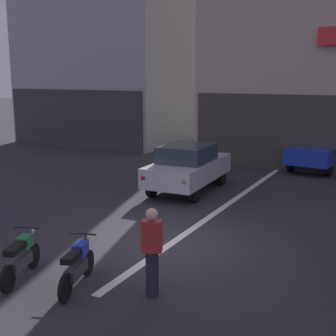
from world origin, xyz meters
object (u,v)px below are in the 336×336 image
at_px(car_blue_down_street, 320,149).
at_px(motorcycle_blue_row_left_mid, 77,265).
at_px(car_silver_crossing_near, 188,166).
at_px(motorcycle_green_row_leftmost, 21,257).
at_px(person_by_motorcycles, 152,252).

bearing_deg(car_blue_down_street, motorcycle_blue_row_left_mid, -98.30).
distance_m(car_silver_crossing_near, motorcycle_blue_row_left_mid, 7.81).
distance_m(car_blue_down_street, motorcycle_green_row_leftmost, 14.45).
height_order(car_silver_crossing_near, motorcycle_green_row_leftmost, car_silver_crossing_near).
bearing_deg(motorcycle_blue_row_left_mid, car_silver_crossing_near, 99.72).
relative_size(motorcycle_green_row_leftmost, motorcycle_blue_row_left_mid, 0.98).
distance_m(car_blue_down_street, person_by_motorcycles, 13.50).
relative_size(car_silver_crossing_near, motorcycle_green_row_leftmost, 2.63).
height_order(motorcycle_green_row_leftmost, motorcycle_blue_row_left_mid, same).
relative_size(car_blue_down_street, motorcycle_blue_row_left_mid, 2.63).
bearing_deg(car_silver_crossing_near, car_blue_down_street, 61.55).
height_order(motorcycle_green_row_leftmost, person_by_motorcycles, person_by_motorcycles).
bearing_deg(motorcycle_blue_row_left_mid, car_blue_down_street, 81.70).
height_order(car_blue_down_street, person_by_motorcycles, person_by_motorcycles).
xyz_separation_m(motorcycle_blue_row_left_mid, person_by_motorcycles, (1.43, 0.36, 0.40)).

